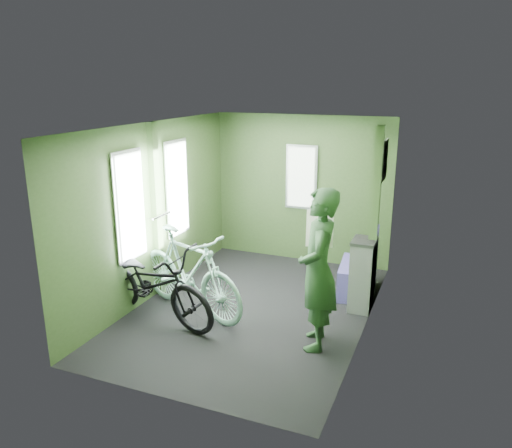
{
  "coord_description": "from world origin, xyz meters",
  "views": [
    {
      "loc": [
        2.21,
        -5.34,
        2.81
      ],
      "look_at": [
        0.0,
        0.1,
        1.1
      ],
      "focal_mm": 35.0,
      "sensor_mm": 36.0,
      "label": 1
    }
  ],
  "objects": [
    {
      "name": "bench_seat",
      "position": [
        1.14,
        1.01,
        0.26
      ],
      "size": [
        0.55,
        0.88,
        0.88
      ],
      "rotation": [
        0.0,
        0.0,
        0.1
      ],
      "color": "navy",
      "rests_on": "ground"
    },
    {
      "name": "room",
      "position": [
        -0.04,
        0.04,
        1.44
      ],
      "size": [
        4.0,
        4.02,
        2.31
      ],
      "color": "black",
      "rests_on": "ground"
    },
    {
      "name": "bicycle_black",
      "position": [
        -0.99,
        -0.73,
        0.0
      ],
      "size": [
        2.02,
        1.25,
        1.08
      ],
      "primitive_type": "imported",
      "rotation": [
        0.0,
        -0.16,
        1.32
      ],
      "color": "black",
      "rests_on": "ground"
    },
    {
      "name": "bicycle_mint",
      "position": [
        -0.69,
        -0.37,
        0.0
      ],
      "size": [
        1.88,
        1.14,
        1.11
      ],
      "primitive_type": "imported",
      "rotation": [
        0.0,
        -0.05,
        1.22
      ],
      "color": "#99D7C4",
      "rests_on": "ground"
    },
    {
      "name": "passenger",
      "position": [
        0.97,
        -0.55,
        0.88
      ],
      "size": [
        0.57,
        0.77,
        1.76
      ],
      "rotation": [
        0.0,
        0.0,
        -1.32
      ],
      "color": "#2B4F2C",
      "rests_on": "ground"
    },
    {
      "name": "waste_box",
      "position": [
        1.26,
        0.53,
        0.46
      ],
      "size": [
        0.27,
        0.38,
        0.92
      ],
      "primitive_type": "cube",
      "color": "gray",
      "rests_on": "ground"
    }
  ]
}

